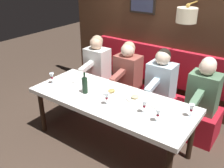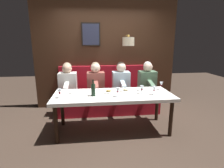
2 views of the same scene
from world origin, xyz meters
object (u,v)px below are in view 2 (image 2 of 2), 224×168
at_px(wine_glass_3, 154,89).
at_px(diner_nearest, 147,79).
at_px(diner_far, 68,81).
at_px(wine_glass_2, 59,92).
at_px(dining_table, 113,97).
at_px(wine_glass_1, 118,90).
at_px(diner_middle, 96,80).
at_px(wine_glass_4, 161,84).
at_px(wine_bottle, 93,90).
at_px(wine_glass_0, 142,88).
at_px(diner_near, 121,80).

bearing_deg(wine_glass_3, diner_nearest, -10.76).
bearing_deg(diner_nearest, diner_far, 90.00).
bearing_deg(wine_glass_2, diner_nearest, -61.64).
distance_m(dining_table, wine_glass_1, 0.25).
bearing_deg(diner_middle, wine_glass_3, -134.46).
distance_m(wine_glass_4, wine_bottle, 1.40).
bearing_deg(wine_glass_0, wine_glass_1, 101.80).
bearing_deg(dining_table, diner_near, -18.71).
distance_m(diner_middle, wine_glass_3, 1.46).
height_order(diner_near, wine_bottle, diner_near).
bearing_deg(wine_glass_3, wine_glass_2, 89.97).
bearing_deg(wine_glass_4, wine_glass_2, 99.08).
relative_size(dining_table, wine_glass_0, 13.57).
bearing_deg(wine_glass_1, wine_glass_0, -78.20).
relative_size(wine_glass_3, wine_bottle, 0.55).
height_order(wine_glass_1, wine_glass_3, same).
height_order(diner_middle, diner_far, same).
relative_size(dining_table, wine_bottle, 7.42).
xyz_separation_m(diner_middle, wine_bottle, (-0.97, 0.07, 0.04)).
distance_m(wine_glass_3, wine_glass_4, 0.41).
bearing_deg(diner_far, wine_bottle, -149.57).
height_order(diner_near, wine_glass_0, diner_near).
height_order(wine_glass_2, wine_bottle, wine_bottle).
bearing_deg(diner_far, wine_glass_1, -136.45).
xyz_separation_m(diner_near, wine_glass_3, (-1.02, -0.45, 0.04)).
bearing_deg(diner_far, wine_glass_3, -121.31).
height_order(diner_middle, wine_glass_3, diner_middle).
distance_m(diner_near, wine_glass_0, 0.98).
xyz_separation_m(wine_glass_1, wine_glass_2, (0.03, 1.01, -0.00)).
bearing_deg(wine_glass_1, diner_near, -12.92).
distance_m(wine_glass_1, wine_glass_2, 1.01).
relative_size(wine_glass_2, wine_glass_4, 1.00).
distance_m(diner_far, wine_glass_4, 2.07).
distance_m(diner_middle, diner_far, 0.64).
relative_size(wine_glass_2, wine_glass_3, 1.00).
height_order(diner_near, diner_far, same).
xyz_separation_m(diner_middle, wine_glass_3, (-1.02, -1.04, 0.04)).
xyz_separation_m(dining_table, wine_glass_2, (-0.14, 0.96, 0.18)).
relative_size(wine_glass_0, wine_glass_1, 1.00).
bearing_deg(wine_glass_3, wine_glass_4, -39.86).
relative_size(wine_glass_0, wine_glass_4, 1.00).
relative_size(diner_nearest, wine_glass_4, 4.82).
distance_m(diner_near, wine_glass_3, 1.12).
height_order(wine_glass_4, wine_bottle, wine_bottle).
bearing_deg(wine_glass_3, wine_glass_0, 70.77).
distance_m(wine_glass_1, wine_bottle, 0.44).
height_order(dining_table, wine_glass_3, wine_glass_3).
bearing_deg(wine_glass_1, diner_far, 43.55).
distance_m(dining_table, wine_glass_3, 0.78).
height_order(diner_far, wine_glass_2, diner_far).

